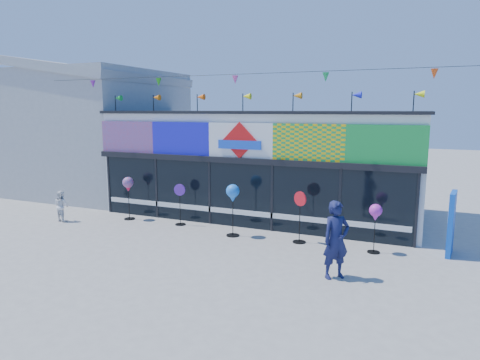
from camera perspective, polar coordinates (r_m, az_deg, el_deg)
The scene contains 11 objects.
ground at distance 12.48m, azimuth -6.30°, elevation -10.12°, with size 80.00×80.00×0.00m, color gray.
kite_shop at distance 17.30m, azimuth 3.34°, elevation 2.37°, with size 16.00×5.70×5.31m.
neighbour_building at distance 23.42m, azimuth -19.46°, elevation 6.52°, with size 8.18×7.20×6.87m.
blue_sign at distance 13.71m, azimuth 26.34°, elevation -5.22°, with size 0.25×0.93×1.85m.
spinner_0 at distance 16.73m, azimuth -14.69°, elevation -0.72°, with size 0.41×0.41×1.64m.
spinner_1 at distance 15.64m, azimuth -8.01°, elevation -3.11°, with size 0.42×0.38×1.51m.
spinner_2 at distance 14.01m, azimuth -0.98°, elevation -1.98°, with size 0.44×0.44×1.74m.
spinner_3 at distance 13.56m, azimuth 7.97°, elevation -4.74°, with size 0.44×0.42×1.64m.
spinner_4 at distance 13.02m, azimuth 17.62°, elevation -4.33°, with size 0.37×0.37×1.46m.
adult_man at distance 10.90m, azimuth 12.69°, elevation -7.80°, with size 0.71×0.47×1.95m, color #161A44.
child at distance 17.41m, azimuth -22.70°, elevation -3.20°, with size 0.56×0.33×1.16m, color white.
Camera 1 is at (5.88, -10.20, 4.15)m, focal length 32.00 mm.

